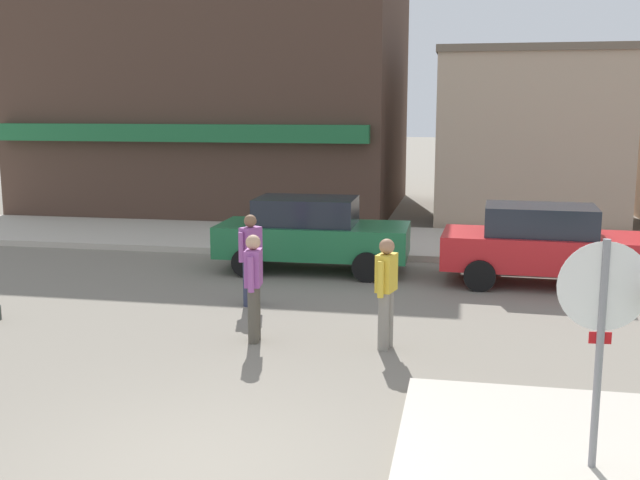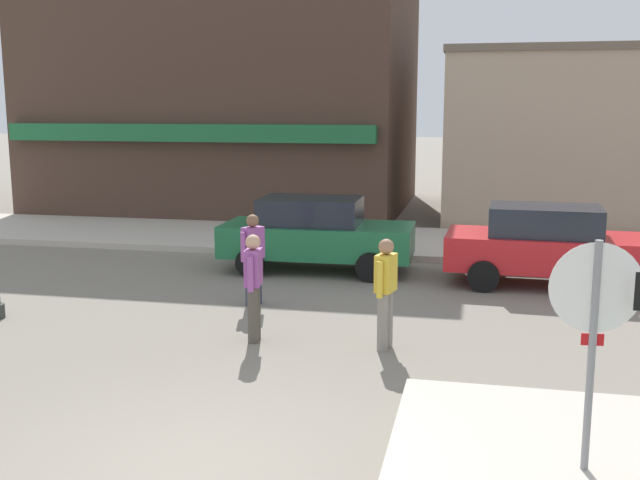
% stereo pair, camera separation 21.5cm
% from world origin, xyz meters
% --- Properties ---
extents(ground_plane, '(160.00, 160.00, 0.00)m').
position_xyz_m(ground_plane, '(0.00, 0.00, 0.00)').
color(ground_plane, gray).
extents(kerb_far, '(80.00, 4.00, 0.15)m').
position_xyz_m(kerb_far, '(0.00, 12.35, 0.07)').
color(kerb_far, beige).
rests_on(kerb_far, ground).
extents(stop_sign, '(0.82, 0.09, 2.30)m').
position_xyz_m(stop_sign, '(3.59, 0.65, 1.52)').
color(stop_sign, gray).
rests_on(stop_sign, ground).
extents(parked_car_nearest, '(4.03, 1.94, 1.56)m').
position_xyz_m(parked_car_nearest, '(-0.82, 9.07, 0.81)').
color(parked_car_nearest, '#1E6B3D').
rests_on(parked_car_nearest, ground).
extents(parked_car_second, '(4.07, 2.01, 1.56)m').
position_xyz_m(parked_car_second, '(3.90, 8.70, 0.81)').
color(parked_car_second, red).
rests_on(parked_car_second, ground).
extents(pedestrian_crossing_near, '(0.26, 0.56, 1.61)m').
position_xyz_m(pedestrian_crossing_near, '(-0.67, 4.13, 0.87)').
color(pedestrian_crossing_near, '#4C473D').
rests_on(pedestrian_crossing_near, ground).
extents(pedestrian_crossing_far, '(0.37, 0.52, 1.61)m').
position_xyz_m(pedestrian_crossing_far, '(-1.29, 6.11, 0.87)').
color(pedestrian_crossing_far, '#2D334C').
rests_on(pedestrian_crossing_far, ground).
extents(pedestrian_kerb_side, '(0.30, 0.56, 1.61)m').
position_xyz_m(pedestrian_kerb_side, '(1.28, 4.18, 0.87)').
color(pedestrian_kerb_side, gray).
rests_on(pedestrian_kerb_side, ground).
extents(building_corner_shop, '(12.01, 9.42, 8.21)m').
position_xyz_m(building_corner_shop, '(-5.81, 18.81, 4.11)').
color(building_corner_shop, '#473328').
rests_on(building_corner_shop, ground).
extents(building_storefront_left_near, '(5.33, 7.47, 5.08)m').
position_xyz_m(building_storefront_left_near, '(4.12, 18.20, 2.55)').
color(building_storefront_left_near, tan).
rests_on(building_storefront_left_near, ground).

